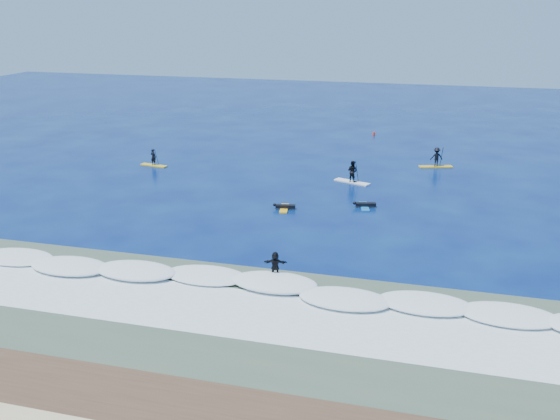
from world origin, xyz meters
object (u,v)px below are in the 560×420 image
(prone_paddler_near, at_px, (284,207))
(wave_surfer, at_px, (275,266))
(sup_paddler_left, at_px, (154,160))
(prone_paddler_far, at_px, (364,205))
(sup_paddler_right, at_px, (436,158))
(sup_paddler_center, at_px, (352,173))
(marker_buoy, at_px, (374,133))

(prone_paddler_near, xyz_separation_m, wave_surfer, (2.66, -12.06, 0.70))
(sup_paddler_left, bearing_deg, prone_paddler_far, -8.78)
(sup_paddler_left, height_order, sup_paddler_right, sup_paddler_right)
(prone_paddler_near, height_order, wave_surfer, wave_surfer)
(sup_paddler_center, bearing_deg, marker_buoy, 113.06)
(sup_paddler_left, distance_m, sup_paddler_center, 18.84)
(sup_paddler_left, height_order, prone_paddler_far, sup_paddler_left)
(sup_paddler_center, xyz_separation_m, prone_paddler_far, (1.94, -6.39, -0.67))
(sup_paddler_right, bearing_deg, prone_paddler_far, -126.69)
(sup_paddler_left, relative_size, sup_paddler_center, 0.85)
(sup_paddler_left, height_order, prone_paddler_near, sup_paddler_left)
(prone_paddler_far, distance_m, wave_surfer, 14.42)
(sup_paddler_center, height_order, prone_paddler_far, sup_paddler_center)
(sup_paddler_center, xyz_separation_m, marker_buoy, (-0.57, 19.92, -0.56))
(sup_paddler_right, xyz_separation_m, prone_paddler_far, (-4.79, -13.55, -0.69))
(sup_paddler_center, distance_m, prone_paddler_near, 9.23)
(sup_paddler_center, relative_size, sup_paddler_right, 1.02)
(prone_paddler_far, distance_m, marker_buoy, 26.42)
(sup_paddler_center, distance_m, prone_paddler_far, 6.71)
(sup_paddler_center, distance_m, wave_surfer, 20.50)
(sup_paddler_center, height_order, sup_paddler_right, sup_paddler_center)
(wave_surfer, distance_m, marker_buoy, 40.39)
(sup_paddler_center, xyz_separation_m, wave_surfer, (-1.09, -20.47, 0.02))
(sup_paddler_left, xyz_separation_m, prone_paddler_near, (15.07, -9.15, -0.43))
(sup_paddler_right, distance_m, prone_paddler_far, 14.39)
(sup_paddler_center, distance_m, marker_buoy, 19.93)
(prone_paddler_near, xyz_separation_m, prone_paddler_far, (5.69, 2.01, 0.01))
(prone_paddler_near, distance_m, wave_surfer, 12.37)
(prone_paddler_far, height_order, wave_surfer, wave_surfer)
(wave_surfer, height_order, marker_buoy, wave_surfer)
(wave_surfer, bearing_deg, prone_paddler_near, 92.36)
(prone_paddler_far, bearing_deg, sup_paddler_center, 2.88)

